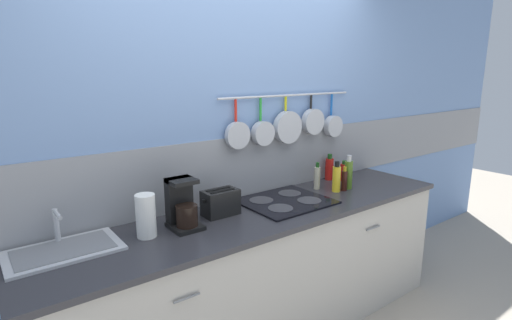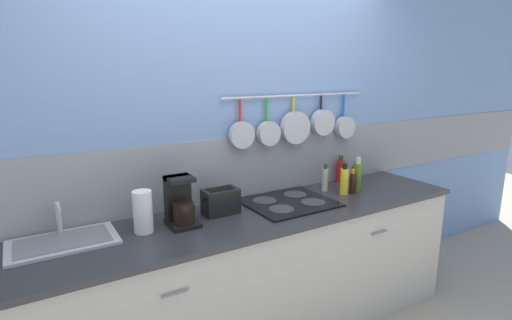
# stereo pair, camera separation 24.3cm
# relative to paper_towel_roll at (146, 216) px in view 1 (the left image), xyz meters

# --- Properties ---
(wall_back) EXTENTS (7.20, 0.14, 2.60)m
(wall_back) POSITION_rel_paper_towel_roll_xyz_m (0.76, 0.29, 0.25)
(wall_back) COLOR #7293C6
(wall_back) RESTS_ON ground_plane
(cabinet_base) EXTENTS (2.89, 0.63, 0.86)m
(cabinet_base) POSITION_rel_paper_towel_roll_xyz_m (0.75, -0.07, -0.59)
(cabinet_base) COLOR #B7B2A8
(cabinet_base) RESTS_ON ground_plane
(countertop) EXTENTS (2.93, 0.65, 0.03)m
(countertop) POSITION_rel_paper_towel_roll_xyz_m (0.75, -0.07, -0.14)
(countertop) COLOR #2D2D33
(countertop) RESTS_ON cabinet_base
(sink_basin) EXTENTS (0.53, 0.32, 0.19)m
(sink_basin) POSITION_rel_paper_towel_roll_xyz_m (-0.41, 0.07, -0.10)
(sink_basin) COLOR #B7BABF
(sink_basin) RESTS_ON countertop
(paper_towel_roll) EXTENTS (0.11, 0.11, 0.24)m
(paper_towel_roll) POSITION_rel_paper_towel_roll_xyz_m (0.00, 0.00, 0.00)
(paper_towel_roll) COLOR white
(paper_towel_roll) RESTS_ON countertop
(coffee_maker) EXTENTS (0.17, 0.20, 0.29)m
(coffee_maker) POSITION_rel_paper_towel_roll_xyz_m (0.22, 0.00, 0.00)
(coffee_maker) COLOR black
(coffee_maker) RESTS_ON countertop
(toaster) EXTENTS (0.24, 0.13, 0.16)m
(toaster) POSITION_rel_paper_towel_roll_xyz_m (0.50, 0.04, -0.04)
(toaster) COLOR black
(toaster) RESTS_ON countertop
(cooktop) EXTENTS (0.58, 0.51, 0.01)m
(cooktop) POSITION_rel_paper_towel_roll_xyz_m (0.98, -0.02, -0.11)
(cooktop) COLOR black
(cooktop) RESTS_ON countertop
(bottle_cooking_wine) EXTENTS (0.05, 0.05, 0.21)m
(bottle_cooking_wine) POSITION_rel_paper_towel_roll_xyz_m (1.38, 0.07, -0.03)
(bottle_cooking_wine) COLOR #BFB799
(bottle_cooking_wine) RESTS_ON countertop
(bottle_olive_oil) EXTENTS (0.06, 0.06, 0.23)m
(bottle_olive_oil) POSITION_rel_paper_towel_roll_xyz_m (1.44, -0.06, -0.02)
(bottle_olive_oil) COLOR yellow
(bottle_olive_oil) RESTS_ON countertop
(bottle_hot_sauce) EXTENTS (0.04, 0.04, 0.18)m
(bottle_hot_sauce) POSITION_rel_paper_towel_roll_xyz_m (1.51, -0.08, -0.04)
(bottle_hot_sauce) COLOR #33140F
(bottle_hot_sauce) RESTS_ON countertop
(bottle_dish_soap) EXTENTS (0.06, 0.06, 0.26)m
(bottle_dish_soap) POSITION_rel_paper_towel_roll_xyz_m (1.57, -0.07, -0.01)
(bottle_dish_soap) COLOR #4C721E
(bottle_dish_soap) RESTS_ON countertop
(bottle_vinegar) EXTENTS (0.07, 0.07, 0.21)m
(bottle_vinegar) POSITION_rel_paper_towel_roll_xyz_m (1.65, 0.20, -0.02)
(bottle_vinegar) COLOR red
(bottle_vinegar) RESTS_ON countertop
(bottle_sesame_oil) EXTENTS (0.06, 0.06, 0.17)m
(bottle_sesame_oil) POSITION_rel_paper_towel_roll_xyz_m (1.73, 0.11, -0.05)
(bottle_sesame_oil) COLOR red
(bottle_sesame_oil) RESTS_ON countertop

